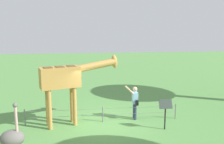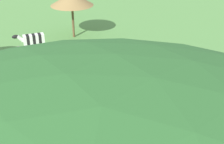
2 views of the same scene
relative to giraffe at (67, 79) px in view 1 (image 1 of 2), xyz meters
name	(u,v)px [view 1 (image 1 of 2)]	position (x,y,z in m)	size (l,w,h in m)	color
ground_plane	(103,122)	(1.58, 0.03, -2.08)	(60.00, 60.00, 0.00)	#568E47
giraffe	(67,79)	(0.00, 0.00, 0.00)	(3.61, 1.57, 3.07)	#BC8942
visitor	(135,101)	(3.12, 0.29, -1.18)	(0.64, 0.58, 1.69)	navy
ostrich	(12,138)	(-1.36, -3.74, -0.91)	(0.70, 0.56, 2.25)	#CC9E93
info_sign	(165,108)	(4.17, -1.05, -1.14)	(0.56, 0.21, 1.32)	black
wire_fence	(103,113)	(1.58, 0.10, -1.68)	(7.05, 0.05, 0.75)	slate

